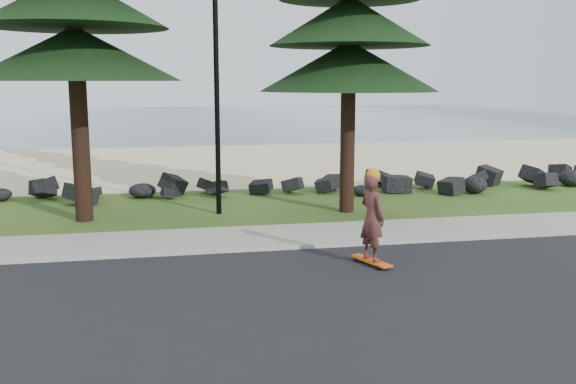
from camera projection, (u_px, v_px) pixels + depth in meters
name	position (u px, v px, depth m)	size (l,w,h in m)	color
ground	(232.00, 242.00, 14.41)	(160.00, 160.00, 0.00)	#304716
road	(264.00, 311.00, 10.06)	(160.00, 7.00, 0.02)	black
kerb	(237.00, 250.00, 13.53)	(160.00, 0.20, 0.10)	#A49E94
sidewalk	(231.00, 238.00, 14.60)	(160.00, 2.00, 0.08)	gray
beach_sand	(196.00, 163.00, 28.42)	(160.00, 15.00, 0.01)	tan
ocean	(175.00, 118.00, 63.70)	(160.00, 58.00, 0.01)	#30465C
seawall_boulders	(212.00, 198.00, 19.82)	(60.00, 2.40, 1.10)	black
lamp_post	(216.00, 59.00, 16.80)	(0.25, 0.14, 8.14)	black
skateboarder	(372.00, 218.00, 12.39)	(0.60, 1.04, 1.90)	#EA4F0D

